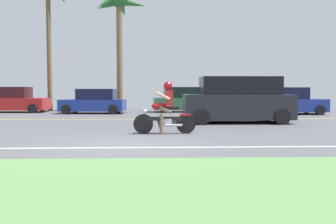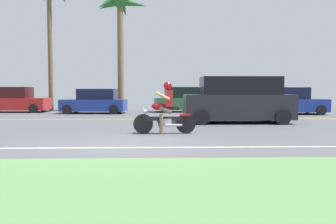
% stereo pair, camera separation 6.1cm
% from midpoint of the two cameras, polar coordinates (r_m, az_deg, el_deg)
% --- Properties ---
extents(ground, '(56.00, 30.00, 0.04)m').
position_cam_midpoint_polar(ground, '(12.40, -5.73, -3.14)').
color(ground, '#545459').
extents(grass_median, '(56.00, 3.80, 0.06)m').
position_cam_midpoint_polar(grass_median, '(5.43, -10.62, -11.38)').
color(grass_median, '#5B8C4C').
rests_on(grass_median, ground).
extents(lane_line_near, '(50.40, 0.12, 0.01)m').
position_cam_midpoint_polar(lane_line_near, '(8.90, -7.19, -5.65)').
color(lane_line_near, silver).
rests_on(lane_line_near, ground).
extents(lane_line_far, '(50.40, 0.12, 0.01)m').
position_cam_midpoint_polar(lane_line_far, '(17.40, -4.68, -1.12)').
color(lane_line_far, yellow).
rests_on(lane_line_far, ground).
extents(motorcyclist, '(2.02, 0.66, 1.69)m').
position_cam_midpoint_polar(motorcyclist, '(11.58, -0.60, 0.05)').
color(motorcyclist, black).
rests_on(motorcyclist, ground).
extents(suv_nearby, '(4.78, 2.15, 1.98)m').
position_cam_midpoint_polar(suv_nearby, '(15.71, 10.96, 1.81)').
color(suv_nearby, '#232328').
rests_on(suv_nearby, ground).
extents(parked_car_0, '(4.21, 2.05, 1.60)m').
position_cam_midpoint_polar(parked_car_0, '(24.73, -23.63, 1.70)').
color(parked_car_0, '#AD1E1E').
rests_on(parked_car_0, ground).
extents(parked_car_1, '(3.89, 2.20, 1.47)m').
position_cam_midpoint_polar(parked_car_1, '(22.01, -11.73, 1.59)').
color(parked_car_1, navy).
rests_on(parked_car_1, ground).
extents(parked_car_2, '(4.54, 2.09, 1.59)m').
position_cam_midpoint_polar(parked_car_2, '(23.03, 3.01, 1.87)').
color(parked_car_2, '#2D663D').
rests_on(parked_car_2, ground).
extents(parked_car_3, '(4.07, 2.02, 1.56)m').
position_cam_midpoint_polar(parked_car_3, '(21.99, 18.37, 1.57)').
color(parked_car_3, navy).
rests_on(parked_car_3, ground).
extents(palm_tree_1, '(3.53, 3.58, 7.94)m').
position_cam_midpoint_polar(palm_tree_1, '(24.79, -7.87, 15.42)').
color(palm_tree_1, brown).
rests_on(palm_tree_1, ground).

